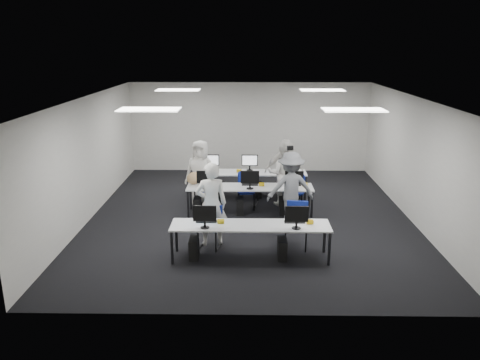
{
  "coord_description": "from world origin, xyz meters",
  "views": [
    {
      "loc": [
        -0.07,
        -11.15,
        4.23
      ],
      "look_at": [
        -0.25,
        -0.13,
        1.0
      ],
      "focal_mm": 35.0,
      "sensor_mm": 36.0,
      "label": 1
    }
  ],
  "objects_px": {
    "chair_3": "(246,197)",
    "chair_5": "(207,193)",
    "chair_4": "(296,198)",
    "chair_6": "(249,193)",
    "student_3": "(284,172)",
    "chair_1": "(296,233)",
    "photographer": "(291,188)",
    "desk_mid": "(250,188)",
    "chair_0": "(211,234)",
    "desk_front": "(250,227)",
    "chair_2": "(205,196)",
    "student_2": "(201,172)",
    "student_1": "(283,173)",
    "student_0": "(211,204)",
    "chair_7": "(295,193)"
  },
  "relations": [
    {
      "from": "student_2",
      "to": "student_3",
      "type": "height_order",
      "value": "student_3"
    },
    {
      "from": "chair_4",
      "to": "chair_6",
      "type": "relative_size",
      "value": 0.87
    },
    {
      "from": "chair_6",
      "to": "student_1",
      "type": "height_order",
      "value": "student_1"
    },
    {
      "from": "student_0",
      "to": "chair_5",
      "type": "bearing_deg",
      "value": -92.47
    },
    {
      "from": "desk_mid",
      "to": "student_1",
      "type": "xyz_separation_m",
      "value": [
        0.9,
        0.73,
        0.2
      ]
    },
    {
      "from": "chair_0",
      "to": "desk_front",
      "type": "bearing_deg",
      "value": -16.99
    },
    {
      "from": "chair_3",
      "to": "chair_4",
      "type": "relative_size",
      "value": 1.1
    },
    {
      "from": "desk_mid",
      "to": "chair_0",
      "type": "distance_m",
      "value": 2.26
    },
    {
      "from": "chair_6",
      "to": "student_1",
      "type": "distance_m",
      "value": 1.09
    },
    {
      "from": "chair_2",
      "to": "student_3",
      "type": "distance_m",
      "value": 2.23
    },
    {
      "from": "chair_0",
      "to": "chair_2",
      "type": "relative_size",
      "value": 1.02
    },
    {
      "from": "chair_1",
      "to": "photographer",
      "type": "height_order",
      "value": "photographer"
    },
    {
      "from": "chair_1",
      "to": "student_1",
      "type": "bearing_deg",
      "value": 100.34
    },
    {
      "from": "chair_4",
      "to": "student_3",
      "type": "bearing_deg",
      "value": 151.72
    },
    {
      "from": "chair_0",
      "to": "student_3",
      "type": "xyz_separation_m",
      "value": [
        1.78,
        2.88,
        0.62
      ]
    },
    {
      "from": "chair_3",
      "to": "student_3",
      "type": "bearing_deg",
      "value": 17.55
    },
    {
      "from": "chair_6",
      "to": "photographer",
      "type": "xyz_separation_m",
      "value": [
        1.0,
        -1.35,
        0.58
      ]
    },
    {
      "from": "desk_mid",
      "to": "chair_6",
      "type": "xyz_separation_m",
      "value": [
        -0.02,
        0.75,
        -0.38
      ]
    },
    {
      "from": "chair_7",
      "to": "desk_mid",
      "type": "bearing_deg",
      "value": -159.97
    },
    {
      "from": "photographer",
      "to": "student_0",
      "type": "bearing_deg",
      "value": 27.98
    },
    {
      "from": "chair_7",
      "to": "photographer",
      "type": "relative_size",
      "value": 0.46
    },
    {
      "from": "chair_7",
      "to": "student_2",
      "type": "xyz_separation_m",
      "value": [
        -2.57,
        -0.12,
        0.62
      ]
    },
    {
      "from": "desk_mid",
      "to": "chair_3",
      "type": "distance_m",
      "value": 0.61
    },
    {
      "from": "student_2",
      "to": "chair_2",
      "type": "bearing_deg",
      "value": -42.3
    },
    {
      "from": "chair_2",
      "to": "student_0",
      "type": "relative_size",
      "value": 0.48
    },
    {
      "from": "student_1",
      "to": "photographer",
      "type": "xyz_separation_m",
      "value": [
        0.08,
        -1.33,
        0.01
      ]
    },
    {
      "from": "chair_5",
      "to": "student_1",
      "type": "bearing_deg",
      "value": 17.74
    },
    {
      "from": "chair_0",
      "to": "photographer",
      "type": "bearing_deg",
      "value": 53.96
    },
    {
      "from": "student_0",
      "to": "student_2",
      "type": "height_order",
      "value": "student_0"
    },
    {
      "from": "chair_2",
      "to": "chair_4",
      "type": "xyz_separation_m",
      "value": [
        2.44,
        -0.08,
        -0.01
      ]
    },
    {
      "from": "chair_4",
      "to": "student_1",
      "type": "distance_m",
      "value": 0.74
    },
    {
      "from": "chair_3",
      "to": "chair_5",
      "type": "height_order",
      "value": "chair_3"
    },
    {
      "from": "student_3",
      "to": "chair_3",
      "type": "bearing_deg",
      "value": -159.29
    },
    {
      "from": "desk_front",
      "to": "student_0",
      "type": "height_order",
      "value": "student_0"
    },
    {
      "from": "chair_5",
      "to": "photographer",
      "type": "xyz_separation_m",
      "value": [
        2.15,
        -1.48,
        0.6
      ]
    },
    {
      "from": "student_3",
      "to": "desk_mid",
      "type": "bearing_deg",
      "value": -137.08
    },
    {
      "from": "student_1",
      "to": "chair_6",
      "type": "bearing_deg",
      "value": 4.1
    },
    {
      "from": "student_0",
      "to": "student_2",
      "type": "relative_size",
      "value": 1.05
    },
    {
      "from": "desk_mid",
      "to": "chair_1",
      "type": "relative_size",
      "value": 3.29
    },
    {
      "from": "student_2",
      "to": "student_3",
      "type": "bearing_deg",
      "value": 17.11
    },
    {
      "from": "desk_mid",
      "to": "student_1",
      "type": "height_order",
      "value": "student_1"
    },
    {
      "from": "chair_2",
      "to": "chair_6",
      "type": "xyz_separation_m",
      "value": [
        1.18,
        0.16,
        0.03
      ]
    },
    {
      "from": "chair_5",
      "to": "desk_front",
      "type": "bearing_deg",
      "value": -49.78
    },
    {
      "from": "chair_3",
      "to": "student_3",
      "type": "distance_m",
      "value": 1.25
    },
    {
      "from": "desk_front",
      "to": "student_2",
      "type": "height_order",
      "value": "student_2"
    },
    {
      "from": "chair_5",
      "to": "photographer",
      "type": "distance_m",
      "value": 2.67
    },
    {
      "from": "desk_mid",
      "to": "chair_7",
      "type": "bearing_deg",
      "value": 36.79
    },
    {
      "from": "chair_3",
      "to": "chair_4",
      "type": "bearing_deg",
      "value": 0.21
    },
    {
      "from": "chair_2",
      "to": "student_1",
      "type": "distance_m",
      "value": 2.19
    },
    {
      "from": "student_2",
      "to": "student_3",
      "type": "relative_size",
      "value": 0.97
    }
  ]
}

